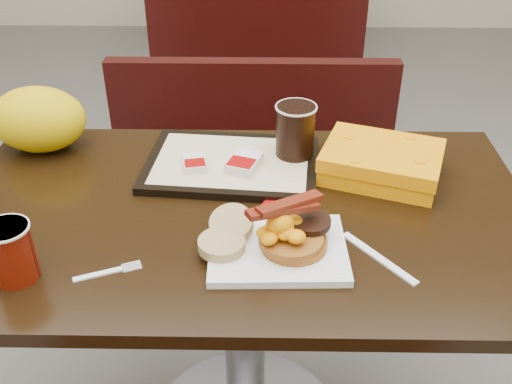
{
  "coord_description": "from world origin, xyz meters",
  "views": [
    {
      "loc": [
        0.04,
        -1.0,
        1.45
      ],
      "look_at": [
        0.03,
        -0.01,
        0.8
      ],
      "focal_mm": 41.76,
      "sensor_mm": 36.0,
      "label": 1
    }
  ],
  "objects_px": {
    "bench_far_s": "(257,57)",
    "tray": "(232,164)",
    "pancake_stack": "(294,240)",
    "knife": "(379,258)",
    "clamshell": "(382,162)",
    "platter": "(278,249)",
    "fork": "(98,274)",
    "table_near": "(245,336)",
    "table_far": "(259,13)",
    "coffee_cup_near": "(11,253)",
    "hashbrown_sleeve_right": "(244,163)",
    "paper_bag": "(38,119)",
    "bench_near_n": "(252,185)",
    "hashbrown_sleeve_left": "(194,163)",
    "coffee_cup_far": "(295,131)"
  },
  "relations": [
    {
      "from": "bench_far_s",
      "to": "tray",
      "type": "height_order",
      "value": "tray"
    },
    {
      "from": "pancake_stack",
      "to": "knife",
      "type": "height_order",
      "value": "pancake_stack"
    },
    {
      "from": "knife",
      "to": "clamshell",
      "type": "xyz_separation_m",
      "value": [
        0.05,
        0.29,
        0.03
      ]
    },
    {
      "from": "platter",
      "to": "fork",
      "type": "relative_size",
      "value": 2.1
    },
    {
      "from": "bench_far_s",
      "to": "pancake_stack",
      "type": "xyz_separation_m",
      "value": [
        0.1,
        -2.04,
        0.42
      ]
    },
    {
      "from": "table_near",
      "to": "fork",
      "type": "height_order",
      "value": "fork"
    },
    {
      "from": "table_far",
      "to": "bench_far_s",
      "type": "xyz_separation_m",
      "value": [
        0.0,
        -0.7,
        -0.02
      ]
    },
    {
      "from": "table_far",
      "to": "coffee_cup_near",
      "type": "relative_size",
      "value": 11.08
    },
    {
      "from": "table_near",
      "to": "knife",
      "type": "distance_m",
      "value": 0.48
    },
    {
      "from": "platter",
      "to": "tray",
      "type": "distance_m",
      "value": 0.32
    },
    {
      "from": "coffee_cup_near",
      "to": "fork",
      "type": "relative_size",
      "value": 0.9
    },
    {
      "from": "fork",
      "to": "tray",
      "type": "bearing_deg",
      "value": 37.8
    },
    {
      "from": "table_far",
      "to": "clamshell",
      "type": "distance_m",
      "value": 2.52
    },
    {
      "from": "table_far",
      "to": "fork",
      "type": "height_order",
      "value": "fork"
    },
    {
      "from": "pancake_stack",
      "to": "hashbrown_sleeve_right",
      "type": "height_order",
      "value": "same"
    },
    {
      "from": "table_far",
      "to": "platter",
      "type": "relative_size",
      "value": 4.74
    },
    {
      "from": "table_far",
      "to": "fork",
      "type": "relative_size",
      "value": 9.96
    },
    {
      "from": "hashbrown_sleeve_right",
      "to": "clamshell",
      "type": "distance_m",
      "value": 0.3
    },
    {
      "from": "hashbrown_sleeve_right",
      "to": "paper_bag",
      "type": "bearing_deg",
      "value": -173.59
    },
    {
      "from": "table_near",
      "to": "tray",
      "type": "bearing_deg",
      "value": 100.83
    },
    {
      "from": "bench_near_n",
      "to": "clamshell",
      "type": "height_order",
      "value": "clamshell"
    },
    {
      "from": "paper_bag",
      "to": "table_near",
      "type": "bearing_deg",
      "value": -26.99
    },
    {
      "from": "table_near",
      "to": "hashbrown_sleeve_left",
      "type": "height_order",
      "value": "hashbrown_sleeve_left"
    },
    {
      "from": "coffee_cup_near",
      "to": "hashbrown_sleeve_left",
      "type": "height_order",
      "value": "coffee_cup_near"
    },
    {
      "from": "bench_near_n",
      "to": "fork",
      "type": "bearing_deg",
      "value": -105.42
    },
    {
      "from": "pancake_stack",
      "to": "coffee_cup_far",
      "type": "xyz_separation_m",
      "value": [
        0.01,
        0.34,
        0.05
      ]
    },
    {
      "from": "pancake_stack",
      "to": "table_far",
      "type": "bearing_deg",
      "value": 92.06
    },
    {
      "from": "hashbrown_sleeve_left",
      "to": "coffee_cup_far",
      "type": "relative_size",
      "value": 0.56
    },
    {
      "from": "hashbrown_sleeve_right",
      "to": "hashbrown_sleeve_left",
      "type": "bearing_deg",
      "value": -161.02
    },
    {
      "from": "coffee_cup_near",
      "to": "hashbrown_sleeve_right",
      "type": "bearing_deg",
      "value": 42.05
    },
    {
      "from": "coffee_cup_near",
      "to": "clamshell",
      "type": "distance_m",
      "value": 0.78
    },
    {
      "from": "bench_near_n",
      "to": "coffee_cup_near",
      "type": "relative_size",
      "value": 9.23
    },
    {
      "from": "platter",
      "to": "clamshell",
      "type": "distance_m",
      "value": 0.36
    },
    {
      "from": "table_near",
      "to": "bench_far_s",
      "type": "bearing_deg",
      "value": 90.0
    },
    {
      "from": "bench_far_s",
      "to": "knife",
      "type": "xyz_separation_m",
      "value": [
        0.25,
        -2.05,
        0.39
      ]
    },
    {
      "from": "coffee_cup_far",
      "to": "table_near",
      "type": "bearing_deg",
      "value": -119.44
    },
    {
      "from": "knife",
      "to": "hashbrown_sleeve_left",
      "type": "distance_m",
      "value": 0.47
    },
    {
      "from": "fork",
      "to": "paper_bag",
      "type": "relative_size",
      "value": 0.54
    },
    {
      "from": "table_far",
      "to": "coffee_cup_near",
      "type": "distance_m",
      "value": 2.87
    },
    {
      "from": "hashbrown_sleeve_left",
      "to": "tray",
      "type": "bearing_deg",
      "value": 7.53
    },
    {
      "from": "coffee_cup_far",
      "to": "clamshell",
      "type": "xyz_separation_m",
      "value": [
        0.19,
        -0.06,
        -0.04
      ]
    },
    {
      "from": "knife",
      "to": "clamshell",
      "type": "distance_m",
      "value": 0.3
    },
    {
      "from": "fork",
      "to": "knife",
      "type": "bearing_deg",
      "value": -15.68
    },
    {
      "from": "bench_far_s",
      "to": "pancake_stack",
      "type": "relative_size",
      "value": 8.08
    },
    {
      "from": "fork",
      "to": "bench_near_n",
      "type": "bearing_deg",
      "value": 52.84
    },
    {
      "from": "hashbrown_sleeve_right",
      "to": "clamshell",
      "type": "xyz_separation_m",
      "value": [
        0.3,
        -0.0,
        0.0
      ]
    },
    {
      "from": "bench_near_n",
      "to": "fork",
      "type": "distance_m",
      "value": 1.02
    },
    {
      "from": "coffee_cup_near",
      "to": "tray",
      "type": "height_order",
      "value": "coffee_cup_near"
    },
    {
      "from": "bench_far_s",
      "to": "hashbrown_sleeve_right",
      "type": "distance_m",
      "value": 1.81
    },
    {
      "from": "table_far",
      "to": "hashbrown_sleeve_left",
      "type": "relative_size",
      "value": 17.8
    }
  ]
}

